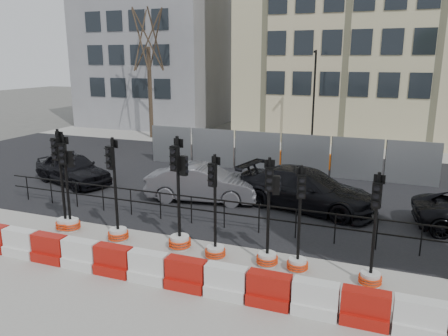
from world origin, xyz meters
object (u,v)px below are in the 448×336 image
at_px(traffic_signal_d, 179,224).
at_px(traffic_signal_a, 64,210).
at_px(car_a, 73,169).
at_px(car_c, 306,189).
at_px(traffic_signal_h, 371,264).

bearing_deg(traffic_signal_d, traffic_signal_a, -170.32).
height_order(traffic_signal_d, car_a, traffic_signal_d).
relative_size(traffic_signal_d, car_c, 0.61).
height_order(traffic_signal_a, traffic_signal_d, traffic_signal_d).
bearing_deg(car_c, traffic_signal_h, -140.77).
bearing_deg(car_a, traffic_signal_d, -102.41).
height_order(car_a, car_c, car_c).
bearing_deg(traffic_signal_a, traffic_signal_h, 2.29).
bearing_deg(traffic_signal_a, car_c, 38.97).
distance_m(traffic_signal_a, traffic_signal_d, 4.19).
bearing_deg(traffic_signal_d, traffic_signal_h, 6.67).
relative_size(traffic_signal_h, car_c, 0.52).
height_order(traffic_signal_d, car_c, traffic_signal_d).
bearing_deg(car_a, traffic_signal_h, -91.81).
height_order(traffic_signal_h, car_a, traffic_signal_h).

